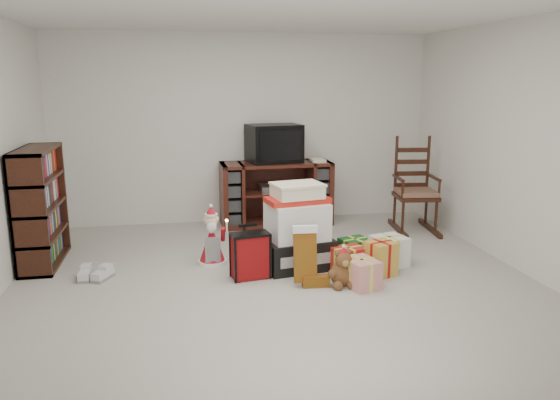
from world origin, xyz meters
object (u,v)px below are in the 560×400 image
at_px(sneaker_pair, 94,275).
at_px(gift_cluster, 365,258).
at_px(tv_stand, 276,193).
at_px(crt_television, 274,143).
at_px(rocking_chair, 413,197).
at_px(bookshelf, 41,209).
at_px(gift_pile, 297,232).
at_px(red_suitcase, 250,256).
at_px(mrs_claus_figurine, 212,242).
at_px(santa_figurine, 315,227).
at_px(teddy_bear, 343,270).

relative_size(sneaker_pair, gift_cluster, 0.35).
bearing_deg(tv_stand, crt_television, 113.32).
bearing_deg(rocking_chair, bookshelf, -166.45).
distance_m(rocking_chair, gift_pile, 2.11).
distance_m(rocking_chair, red_suitcase, 2.67).
bearing_deg(gift_cluster, tv_stand, 105.47).
bearing_deg(mrs_claus_figurine, sneaker_pair, -167.97).
distance_m(bookshelf, sneaker_pair, 1.00).
bearing_deg(santa_figurine, bookshelf, -178.47).
height_order(rocking_chair, teddy_bear, rocking_chair).
distance_m(tv_stand, teddy_bear, 2.36).
height_order(gift_pile, crt_television, crt_television).
relative_size(teddy_bear, sneaker_pair, 1.02).
bearing_deg(santa_figurine, red_suitcase, -133.41).
relative_size(gift_pile, santa_figurine, 1.48).
xyz_separation_m(red_suitcase, gift_cluster, (1.17, -0.03, -0.09)).
height_order(red_suitcase, santa_figurine, santa_figurine).
bearing_deg(red_suitcase, santa_figurine, 37.53).
relative_size(teddy_bear, santa_figurine, 0.59).
relative_size(tv_stand, rocking_chair, 1.18).
height_order(tv_stand, rocking_chair, rocking_chair).
bearing_deg(mrs_claus_figurine, tv_stand, 57.15).
distance_m(red_suitcase, mrs_claus_figurine, 0.61).
height_order(santa_figurine, gift_cluster, santa_figurine).
xyz_separation_m(rocking_chair, gift_cluster, (-1.13, -1.40, -0.28)).
bearing_deg(gift_pile, teddy_bear, -72.29).
xyz_separation_m(tv_stand, crt_television, (-0.02, 0.04, 0.66)).
distance_m(red_suitcase, gift_cluster, 1.17).
distance_m(teddy_bear, santa_figurine, 1.30).
bearing_deg(rocking_chair, sneaker_pair, -156.74).
height_order(bookshelf, crt_television, crt_television).
xyz_separation_m(teddy_bear, gift_cluster, (0.34, 0.33, -0.01)).
distance_m(bookshelf, mrs_claus_figurine, 1.81).
bearing_deg(sneaker_pair, bookshelf, 145.71).
bearing_deg(santa_figurine, mrs_claus_figurine, -160.44).
relative_size(rocking_chair, red_suitcase, 2.32).
bearing_deg(sneaker_pair, crt_television, 52.14).
height_order(rocking_chair, mrs_claus_figurine, rocking_chair).
xyz_separation_m(red_suitcase, sneaker_pair, (-1.50, 0.25, -0.19)).
xyz_separation_m(bookshelf, santa_figurine, (2.97, 0.08, -0.37)).
xyz_separation_m(red_suitcase, mrs_claus_figurine, (-0.34, 0.50, 0.01)).
bearing_deg(rocking_chair, mrs_claus_figurine, -154.89).
height_order(rocking_chair, red_suitcase, rocking_chair).
bearing_deg(teddy_bear, gift_pile, 118.06).
bearing_deg(red_suitcase, rocking_chair, 21.74).
height_order(bookshelf, santa_figurine, bookshelf).
relative_size(bookshelf, crt_television, 1.64).
xyz_separation_m(teddy_bear, sneaker_pair, (-2.33, 0.61, -0.11)).
relative_size(bookshelf, teddy_bear, 3.54).
height_order(santa_figurine, mrs_claus_figurine, mrs_claus_figurine).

